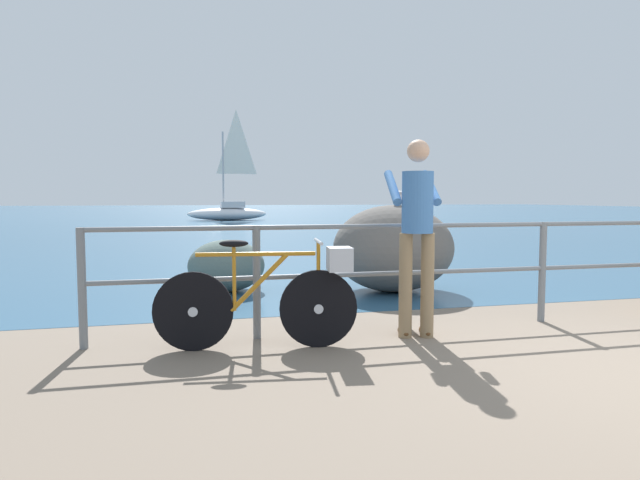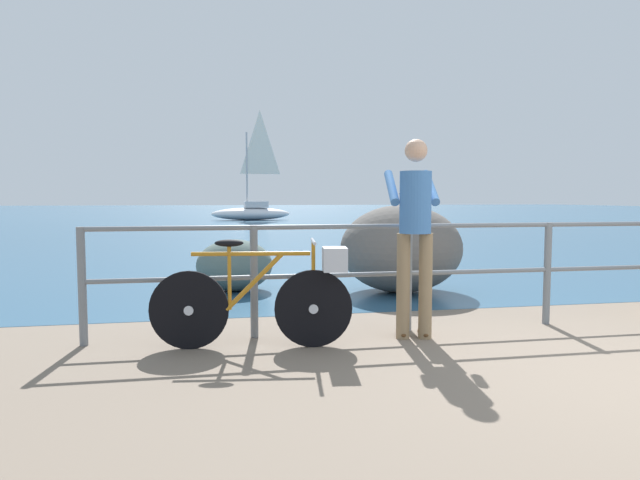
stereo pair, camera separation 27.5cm
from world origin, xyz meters
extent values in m
cube|color=#756656|center=(0.00, 20.00, -0.05)|extent=(120.00, 120.00, 0.10)
cube|color=#2D5675|center=(0.00, 47.78, 0.00)|extent=(120.00, 90.00, 0.01)
cylinder|color=slate|center=(-4.38, 1.93, 0.51)|extent=(0.07, 0.07, 1.02)
cylinder|color=slate|center=(-2.92, 1.93, 0.51)|extent=(0.07, 0.07, 1.02)
cylinder|color=slate|center=(-1.46, 1.93, 0.51)|extent=(0.07, 0.07, 1.02)
cylinder|color=slate|center=(0.00, 1.93, 0.51)|extent=(0.07, 0.07, 1.02)
cylinder|color=slate|center=(0.00, 1.93, 1.00)|extent=(8.76, 0.04, 0.04)
cylinder|color=slate|center=(0.00, 1.93, 0.55)|extent=(8.76, 0.04, 0.04)
cylinder|color=black|center=(-3.48, 1.65, 0.33)|extent=(0.66, 0.12, 0.66)
cylinder|color=#B7BCC6|center=(-3.48, 1.65, 0.33)|extent=(0.09, 0.07, 0.08)
cylinder|color=black|center=(-2.45, 1.52, 0.33)|extent=(0.66, 0.12, 0.66)
cylinder|color=#B7BCC6|center=(-2.45, 1.52, 0.33)|extent=(0.09, 0.07, 0.08)
cylinder|color=#B27219|center=(-2.97, 1.58, 0.80)|extent=(0.98, 0.16, 0.04)
cylinder|color=#B27219|center=(-2.94, 1.58, 0.57)|extent=(0.50, 0.10, 0.50)
cylinder|color=#B27219|center=(-3.15, 1.61, 0.59)|extent=(0.03, 0.03, 0.53)
ellipsoid|color=black|center=(-3.15, 1.61, 0.89)|extent=(0.25, 0.13, 0.06)
cylinder|color=#B27219|center=(-2.45, 1.52, 0.62)|extent=(0.03, 0.03, 0.57)
cylinder|color=#B7BCC6|center=(-2.45, 1.52, 0.90)|extent=(0.09, 0.48, 0.03)
cube|color=#B7BCC6|center=(-2.27, 1.50, 0.75)|extent=(0.23, 0.26, 0.20)
cylinder|color=#8C7251|center=(-1.61, 1.65, 0.47)|extent=(0.12, 0.12, 0.95)
ellipsoid|color=#513319|center=(-1.60, 1.71, 0.04)|extent=(0.14, 0.27, 0.08)
cylinder|color=#8C7251|center=(-1.41, 1.62, 0.47)|extent=(0.12, 0.12, 0.95)
ellipsoid|color=#513319|center=(-1.40, 1.67, 0.04)|extent=(0.14, 0.27, 0.08)
cylinder|color=#3F72B2|center=(-1.51, 1.63, 1.23)|extent=(0.28, 0.28, 0.55)
sphere|color=tan|center=(-1.51, 1.63, 1.68)|extent=(0.20, 0.20, 0.20)
cylinder|color=#3F72B2|center=(-1.65, 1.90, 1.36)|extent=(0.17, 0.52, 0.34)
cylinder|color=#3F72B2|center=(-1.29, 1.84, 1.36)|extent=(0.17, 0.52, 0.34)
ellipsoid|color=#605B56|center=(-0.81, 4.01, 0.58)|extent=(1.64, 1.46, 1.17)
ellipsoid|color=#546660|center=(-3.01, 4.52, 0.35)|extent=(1.03, 0.92, 0.70)
cylinder|color=gold|center=(-0.72, 4.07, 1.20)|extent=(0.01, 0.01, 0.06)
cylinder|color=gold|center=(-0.71, 4.03, 1.20)|extent=(0.01, 0.01, 0.06)
ellipsoid|color=white|center=(-0.72, 4.05, 1.29)|extent=(0.28, 0.19, 0.13)
ellipsoid|color=#9E9EA3|center=(-0.74, 4.04, 1.32)|extent=(0.27, 0.19, 0.06)
sphere|color=white|center=(-0.60, 4.09, 1.36)|extent=(0.08, 0.08, 0.08)
cone|color=gold|center=(-0.56, 4.10, 1.36)|extent=(0.05, 0.04, 0.02)
ellipsoid|color=white|center=(-1.26, 28.32, 0.36)|extent=(4.46, 1.53, 0.70)
cube|color=silver|center=(-0.96, 28.34, 0.89)|extent=(1.34, 0.87, 0.36)
cylinder|color=#B2B2B7|center=(-1.46, 28.31, 2.81)|extent=(0.10, 0.10, 4.20)
pyramid|color=white|center=(-0.71, 28.35, 4.38)|extent=(1.60, 0.14, 3.57)
camera|label=1|loc=(-3.53, -2.98, 1.27)|focal=31.09mm
camera|label=2|loc=(-3.26, -3.03, 1.27)|focal=31.09mm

